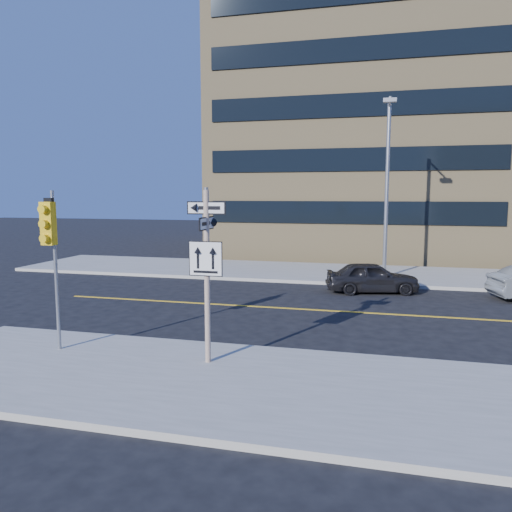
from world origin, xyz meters
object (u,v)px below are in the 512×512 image
(sign_pole, at_px, (207,265))
(parked_car_a, at_px, (372,277))
(traffic_signal, at_px, (50,237))
(streetlight_a, at_px, (387,179))

(sign_pole, xyz_separation_m, parked_car_a, (3.51, 10.23, -1.80))
(traffic_signal, xyz_separation_m, parked_car_a, (7.51, 10.38, -2.39))
(traffic_signal, height_order, parked_car_a, traffic_signal)
(sign_pole, distance_m, parked_car_a, 10.96)
(traffic_signal, distance_m, streetlight_a, 15.72)
(sign_pole, distance_m, streetlight_a, 14.05)
(traffic_signal, height_order, streetlight_a, streetlight_a)
(sign_pole, bearing_deg, traffic_signal, -177.89)
(traffic_signal, bearing_deg, sign_pole, 2.11)
(sign_pole, xyz_separation_m, streetlight_a, (4.00, 13.27, 2.32))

